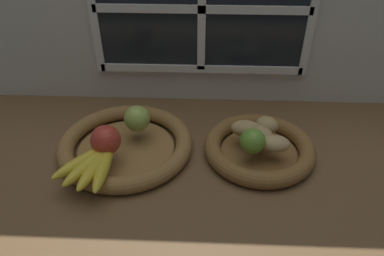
# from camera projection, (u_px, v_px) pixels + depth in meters

# --- Properties ---
(ground_plane) EXTENTS (1.40, 0.90, 0.03)m
(ground_plane) POSITION_uv_depth(u_px,v_px,m) (198.00, 157.00, 1.03)
(ground_plane) COLOR brown
(back_wall) EXTENTS (1.40, 0.05, 0.55)m
(back_wall) POSITION_uv_depth(u_px,v_px,m) (202.00, 17.00, 1.10)
(back_wall) COLOR silver
(back_wall) RESTS_ON ground_plane
(fruit_bowl_left) EXTENTS (0.37, 0.37, 0.04)m
(fruit_bowl_left) POSITION_uv_depth(u_px,v_px,m) (126.00, 145.00, 1.01)
(fruit_bowl_left) COLOR olive
(fruit_bowl_left) RESTS_ON ground_plane
(fruit_bowl_right) EXTENTS (0.30, 0.30, 0.04)m
(fruit_bowl_right) POSITION_uv_depth(u_px,v_px,m) (259.00, 149.00, 1.00)
(fruit_bowl_right) COLOR brown
(fruit_bowl_right) RESTS_ON ground_plane
(apple_red_front) EXTENTS (0.08, 0.08, 0.08)m
(apple_red_front) POSITION_uv_depth(u_px,v_px,m) (106.00, 140.00, 0.93)
(apple_red_front) COLOR #B73828
(apple_red_front) RESTS_ON fruit_bowl_left
(apple_green_back) EXTENTS (0.07, 0.07, 0.07)m
(apple_green_back) POSITION_uv_depth(u_px,v_px,m) (137.00, 119.00, 1.01)
(apple_green_back) COLOR #99B74C
(apple_green_back) RESTS_ON fruit_bowl_left
(banana_bunch_front) EXTENTS (0.14, 0.19, 0.03)m
(banana_bunch_front) POSITION_uv_depth(u_px,v_px,m) (93.00, 164.00, 0.89)
(banana_bunch_front) COLOR gold
(banana_bunch_front) RESTS_ON fruit_bowl_left
(potato_large) EXTENTS (0.09, 0.09, 0.05)m
(potato_large) POSITION_uv_depth(u_px,v_px,m) (261.00, 135.00, 0.97)
(potato_large) COLOR tan
(potato_large) RESTS_ON fruit_bowl_right
(potato_oblong) EXTENTS (0.09, 0.06, 0.04)m
(potato_oblong) POSITION_uv_depth(u_px,v_px,m) (246.00, 129.00, 1.00)
(potato_oblong) COLOR tan
(potato_oblong) RESTS_ON fruit_bowl_right
(potato_small) EXTENTS (0.08, 0.06, 0.04)m
(potato_small) POSITION_uv_depth(u_px,v_px,m) (275.00, 144.00, 0.94)
(potato_small) COLOR tan
(potato_small) RESTS_ON fruit_bowl_right
(potato_back) EXTENTS (0.08, 0.08, 0.05)m
(potato_back) POSITION_uv_depth(u_px,v_px,m) (267.00, 125.00, 1.01)
(potato_back) COLOR tan
(potato_back) RESTS_ON fruit_bowl_right
(lime_near) EXTENTS (0.07, 0.07, 0.07)m
(lime_near) POSITION_uv_depth(u_px,v_px,m) (253.00, 141.00, 0.93)
(lime_near) COLOR #6B9E33
(lime_near) RESTS_ON fruit_bowl_right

